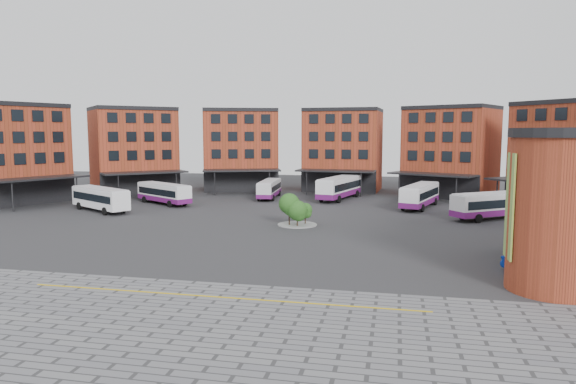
% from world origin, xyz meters
% --- Properties ---
extents(ground, '(160.00, 160.00, 0.00)m').
position_xyz_m(ground, '(0.00, 0.00, 0.00)').
color(ground, '#28282B').
rests_on(ground, ground).
extents(paving_zone, '(50.00, 22.00, 0.02)m').
position_xyz_m(paving_zone, '(2.00, -22.00, 0.01)').
color(paving_zone, slate).
rests_on(paving_zone, ground).
extents(yellow_line, '(26.00, 0.15, 0.02)m').
position_xyz_m(yellow_line, '(2.00, -14.00, 0.03)').
color(yellow_line, gold).
rests_on(yellow_line, paving_zone).
extents(main_building, '(94.14, 42.48, 14.60)m').
position_xyz_m(main_building, '(-4.77, 38.25, 7.23)').
color(main_building, '#9B3821').
rests_on(main_building, ground).
extents(tree_island, '(4.40, 4.40, 3.65)m').
position_xyz_m(tree_island, '(1.89, 11.41, 1.87)').
color(tree_island, gray).
rests_on(tree_island, ground).
extents(bus_a, '(10.75, 7.83, 3.12)m').
position_xyz_m(bus_a, '(-25.38, 16.70, 1.85)').
color(bus_a, white).
rests_on(bus_a, ground).
extents(bus_b, '(10.31, 7.83, 3.01)m').
position_xyz_m(bus_b, '(-20.20, 24.78, 1.63)').
color(bus_b, white).
rests_on(bus_b, ground).
extents(bus_c, '(3.08, 10.20, 2.83)m').
position_xyz_m(bus_c, '(-6.88, 34.57, 1.53)').
color(bus_c, silver).
rests_on(bus_c, ground).
extents(bus_d, '(5.98, 12.79, 3.52)m').
position_xyz_m(bus_d, '(4.19, 35.40, 1.90)').
color(bus_d, white).
rests_on(bus_d, ground).
extents(bus_e, '(5.83, 11.76, 3.24)m').
position_xyz_m(bus_e, '(16.00, 28.75, 1.75)').
color(bus_e, white).
rests_on(bus_e, ground).
extents(bus_f, '(10.80, 8.76, 3.21)m').
position_xyz_m(bus_f, '(24.31, 20.92, 1.74)').
color(bus_f, silver).
rests_on(bus_f, ground).
extents(blue_car, '(4.59, 4.11, 1.51)m').
position_xyz_m(blue_car, '(22.85, -4.21, 0.76)').
color(blue_car, '#0B2B98').
rests_on(blue_car, ground).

